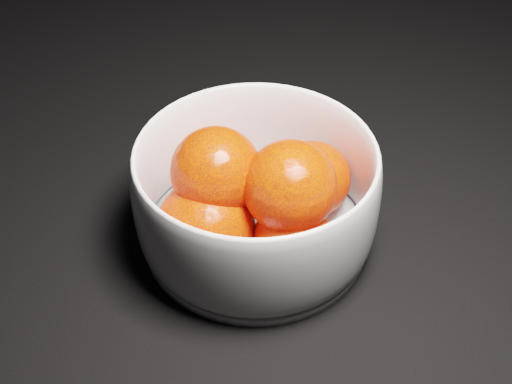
% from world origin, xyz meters
% --- Properties ---
extents(bowl, '(0.20, 0.20, 0.10)m').
position_xyz_m(bowl, '(0.25, 0.10, 0.05)').
color(bowl, silver).
rests_on(bowl, ground).
extents(orange_pile, '(0.14, 0.15, 0.11)m').
position_xyz_m(orange_pile, '(0.25, 0.09, 0.06)').
color(orange_pile, '#FF2B04').
rests_on(orange_pile, bowl).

